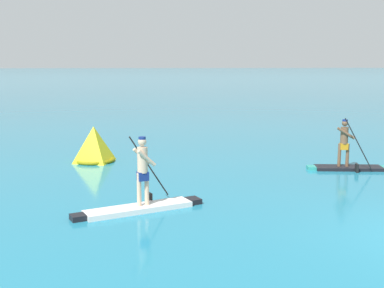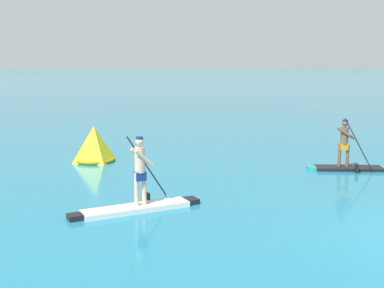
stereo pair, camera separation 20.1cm
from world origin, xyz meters
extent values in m
cube|color=white|center=(-6.53, 2.60, 0.07)|extent=(2.75, 1.69, 0.13)
cube|color=black|center=(-5.13, 3.23, 0.07)|extent=(0.49, 0.53, 0.13)
cube|color=black|center=(-7.94, 1.96, 0.07)|extent=(0.46, 0.48, 0.13)
cylinder|color=beige|center=(-6.33, 2.69, 0.56)|extent=(0.11, 0.11, 0.84)
cylinder|color=beige|center=(-6.51, 2.60, 0.56)|extent=(0.11, 0.11, 0.84)
cube|color=navy|center=(-6.42, 2.65, 0.89)|extent=(0.33, 0.31, 0.22)
cylinder|color=beige|center=(-6.42, 2.65, 1.30)|extent=(0.26, 0.26, 0.64)
sphere|color=beige|center=(-6.42, 2.65, 1.75)|extent=(0.21, 0.21, 0.21)
cylinder|color=navy|center=(-6.42, 2.65, 1.85)|extent=(0.18, 0.18, 0.06)
cylinder|color=beige|center=(-6.44, 2.81, 1.36)|extent=(0.47, 0.28, 0.48)
cylinder|color=beige|center=(-6.31, 2.53, 1.36)|extent=(0.47, 0.28, 0.48)
cylinder|color=black|center=(-6.27, 3.16, 1.02)|extent=(1.00, 0.50, 1.67)
cube|color=black|center=(-6.27, 3.16, 0.15)|extent=(0.16, 0.22, 0.32)
cube|color=black|center=(0.52, 7.05, 0.05)|extent=(2.32, 0.93, 0.11)
cube|color=teal|center=(-0.75, 7.17, 0.05)|extent=(0.32, 0.45, 0.11)
cylinder|color=brown|center=(0.46, 7.05, 0.50)|extent=(0.11, 0.11, 0.79)
cylinder|color=brown|center=(0.18, 7.08, 0.50)|extent=(0.11, 0.11, 0.79)
cube|color=orange|center=(0.32, 7.07, 0.81)|extent=(0.28, 0.24, 0.22)
cylinder|color=brown|center=(0.32, 7.07, 1.19)|extent=(0.26, 0.26, 0.58)
sphere|color=brown|center=(0.32, 7.07, 1.61)|extent=(0.21, 0.21, 0.21)
cylinder|color=navy|center=(0.32, 7.07, 1.71)|extent=(0.18, 0.18, 0.06)
cylinder|color=brown|center=(0.38, 7.21, 1.26)|extent=(0.54, 0.15, 0.39)
cylinder|color=brown|center=(0.35, 6.91, 1.26)|extent=(0.54, 0.15, 0.39)
cylinder|color=black|center=(0.62, 6.58, 0.98)|extent=(0.97, 0.13, 1.72)
cube|color=black|center=(0.62, 6.58, 0.13)|extent=(0.10, 0.21, 0.32)
pyramid|color=yellow|center=(-8.43, 8.97, 0.66)|extent=(1.70, 1.70, 1.32)
torus|color=olive|center=(-8.43, 8.97, 0.06)|extent=(1.49, 1.49, 0.12)
camera|label=1|loc=(-5.97, -9.72, 3.75)|focal=47.44mm
camera|label=2|loc=(-5.77, -9.73, 3.75)|focal=47.44mm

